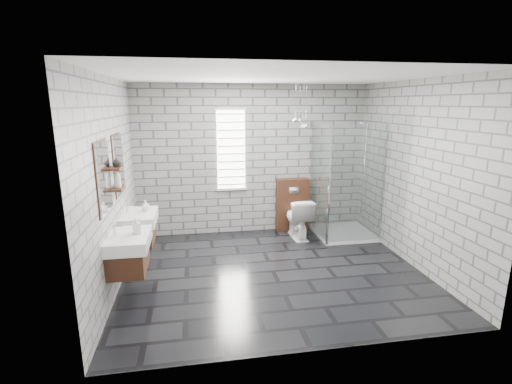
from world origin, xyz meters
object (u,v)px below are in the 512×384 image
object	(u,v)px
cistern_panel	(292,205)
toilet	(298,218)
shower_enclosure	(341,210)
vanity_right	(136,219)
vanity_left	(126,242)

from	to	relation	value
cistern_panel	toilet	distance (m)	0.42
shower_enclosure	toilet	size ratio (longest dim) A/B	2.79
shower_enclosure	toilet	xyz separation A→B (m)	(-0.76, 0.12, -0.14)
vanity_right	shower_enclosure	size ratio (longest dim) A/B	0.77
vanity_right	toilet	xyz separation A→B (m)	(2.64, 0.88, -0.39)
vanity_left	toilet	size ratio (longest dim) A/B	2.16
vanity_left	shower_enclosure	bearing A→B (deg)	26.14
vanity_right	toilet	size ratio (longest dim) A/B	2.16
vanity_left	toilet	bearing A→B (deg)	34.17
cistern_panel	toilet	xyz separation A→B (m)	(0.00, -0.39, -0.14)
vanity_right	shower_enclosure	distance (m)	3.50
shower_enclosure	toilet	bearing A→B (deg)	170.92
vanity_right	cistern_panel	distance (m)	2.95
vanity_right	shower_enclosure	world-z (taller)	shower_enclosure
vanity_right	toilet	distance (m)	2.81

